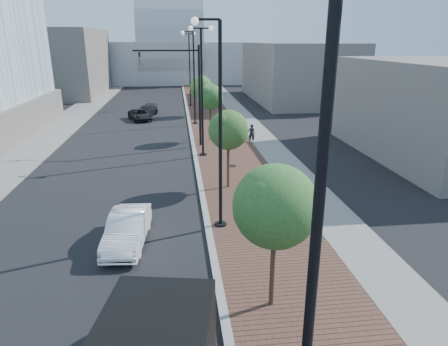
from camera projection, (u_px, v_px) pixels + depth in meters
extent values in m
cube|color=#4C2D23|center=(217.00, 113.00, 47.07)|extent=(7.00, 140.00, 0.12)
cube|color=slate|center=(239.00, 113.00, 47.37)|extent=(2.40, 140.00, 0.13)
cube|color=gray|center=(188.00, 114.00, 46.67)|extent=(0.30, 140.00, 0.14)
cube|color=slate|center=(74.00, 116.00, 45.22)|extent=(4.00, 140.00, 0.12)
cube|color=black|center=(173.00, 336.00, 10.57)|extent=(2.31, 0.87, 1.22)
imported|color=white|center=(127.00, 229.00, 16.80)|extent=(1.83, 4.36, 1.40)
imported|color=black|center=(140.00, 115.00, 43.21)|extent=(3.22, 4.64, 1.18)
imported|color=black|center=(146.00, 111.00, 45.47)|extent=(2.91, 4.44, 1.20)
imported|color=black|center=(252.00, 134.00, 33.53)|extent=(0.66, 0.51, 1.61)
cylinder|color=black|center=(310.00, 308.00, 5.77)|extent=(0.16, 0.16, 9.00)
cylinder|color=black|center=(221.00, 225.00, 18.50)|extent=(0.56, 0.56, 0.20)
cylinder|color=black|center=(220.00, 131.00, 17.06)|extent=(0.16, 0.16, 9.00)
cylinder|color=black|center=(207.00, 19.00, 15.57)|extent=(1.00, 0.10, 0.10)
sphere|color=silver|center=(195.00, 21.00, 15.53)|extent=(0.32, 0.32, 0.32)
cylinder|color=black|center=(203.00, 155.00, 29.79)|extent=(0.56, 0.56, 0.20)
cylinder|color=black|center=(202.00, 95.00, 28.35)|extent=(0.16, 0.16, 9.00)
cylinder|color=black|center=(201.00, 28.00, 26.91)|extent=(1.40, 0.10, 0.10)
sphere|color=silver|center=(191.00, 28.00, 26.84)|extent=(0.32, 0.32, 0.32)
sphere|color=silver|center=(211.00, 28.00, 26.99)|extent=(0.32, 0.32, 0.32)
cylinder|color=black|center=(195.00, 124.00, 41.09)|extent=(0.56, 0.56, 0.20)
cylinder|color=black|center=(194.00, 79.00, 39.64)|extent=(0.16, 0.16, 9.00)
cylinder|color=black|center=(188.00, 32.00, 38.15)|extent=(1.00, 0.10, 0.10)
sphere|color=silver|center=(183.00, 32.00, 38.11)|extent=(0.32, 0.32, 0.32)
cylinder|color=black|center=(191.00, 106.00, 52.38)|extent=(0.56, 0.56, 0.20)
cylinder|color=black|center=(190.00, 71.00, 50.93)|extent=(0.16, 0.16, 9.00)
cylinder|color=black|center=(189.00, 34.00, 49.50)|extent=(1.40, 0.10, 0.10)
sphere|color=silver|center=(183.00, 34.00, 49.42)|extent=(0.32, 0.32, 0.32)
sphere|color=silver|center=(194.00, 34.00, 49.57)|extent=(0.32, 0.32, 0.32)
cylinder|color=black|center=(200.00, 98.00, 31.37)|extent=(0.18, 0.18, 8.00)
cylinder|color=black|center=(166.00, 50.00, 29.94)|extent=(5.00, 0.12, 0.12)
imported|color=black|center=(140.00, 59.00, 29.91)|extent=(0.16, 0.20, 1.00)
cylinder|color=#382619|center=(273.00, 262.00, 12.47)|extent=(0.16, 0.16, 3.35)
sphere|color=#295B1F|center=(275.00, 206.00, 11.85)|extent=(2.61, 2.61, 2.61)
sphere|color=#295B1F|center=(285.00, 209.00, 12.26)|extent=(1.83, 1.83, 1.83)
sphere|color=#295B1F|center=(268.00, 200.00, 11.43)|extent=(1.57, 1.57, 1.57)
cylinder|color=#382619|center=(228.00, 162.00, 22.83)|extent=(0.16, 0.16, 3.30)
sphere|color=#2A541C|center=(228.00, 130.00, 22.22)|extent=(2.27, 2.27, 2.27)
sphere|color=#2A541C|center=(234.00, 133.00, 22.62)|extent=(1.59, 1.59, 1.59)
sphere|color=#2A541C|center=(224.00, 125.00, 21.80)|extent=(1.36, 1.36, 1.36)
cylinder|color=#382619|center=(210.00, 120.00, 34.08)|extent=(0.16, 0.16, 3.52)
sphere|color=#275F20|center=(210.00, 97.00, 33.44)|extent=(2.19, 2.19, 2.19)
sphere|color=#275F20|center=(214.00, 99.00, 33.85)|extent=(1.53, 1.53, 1.53)
sphere|color=#275F20|center=(207.00, 93.00, 33.01)|extent=(1.31, 1.31, 1.31)
cylinder|color=#382619|center=(201.00, 102.00, 45.44)|extent=(0.16, 0.16, 3.07)
sphere|color=#356221|center=(201.00, 87.00, 44.88)|extent=(2.54, 2.54, 2.54)
sphere|color=#356221|center=(204.00, 89.00, 45.28)|extent=(1.78, 1.78, 1.78)
sphere|color=#356221|center=(199.00, 85.00, 44.47)|extent=(1.52, 1.52, 1.52)
cube|color=#A7ADB1|center=(172.00, 61.00, 87.54)|extent=(50.00, 28.00, 8.00)
cube|color=#625D59|center=(55.00, 63.00, 61.67)|extent=(14.00, 20.00, 10.00)
cube|color=#68625D|center=(296.00, 72.00, 56.63)|extent=(12.00, 22.00, 8.00)
cube|color=#68625E|center=(442.00, 110.00, 28.78)|extent=(10.00, 16.00, 7.00)
cube|color=black|center=(268.00, 243.00, 16.81)|extent=(0.50, 0.50, 0.02)
cube|color=black|center=(232.00, 166.00, 27.16)|extent=(0.50, 0.50, 0.02)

